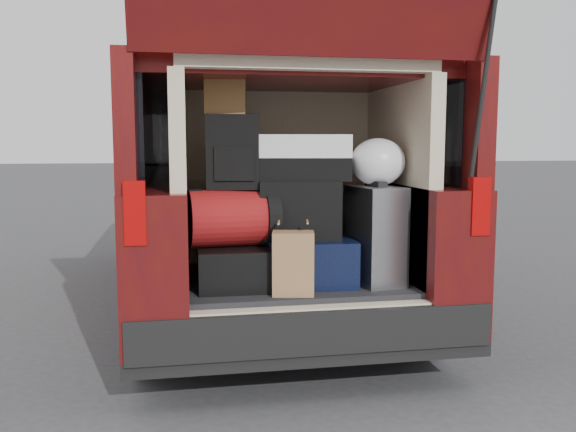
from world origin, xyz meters
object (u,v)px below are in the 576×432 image
Objects in this scene: navy_hardshell at (307,258)px; kraft_bag at (293,263)px; black_soft_case at (299,209)px; backpack at (233,152)px; twotone_duffel at (299,157)px; black_hardshell at (234,264)px; silver_roller at (375,235)px; red_duffel at (233,218)px.

kraft_bag is (-0.14, -0.32, 0.04)m from navy_hardshell.
backpack is at bearing -177.64° from black_soft_case.
kraft_bag is 0.64m from twotone_duffel.
black_hardshell is 1.24× the size of black_soft_case.
backpack is at bearing 91.68° from black_hardshell.
twotone_duffel is at bearing 8.74° from backpack.
navy_hardshell is at bearing 76.68° from kraft_bag.
silver_roller is 0.93m from backpack.
twotone_duffel is (0.39, 0.06, 0.33)m from red_duffel.
twotone_duffel is at bearing 3.27° from red_duffel.
black_hardshell is at bearing 162.33° from silver_roller.
red_duffel reaches higher than kraft_bag.
black_soft_case is (0.38, 0.02, 0.04)m from red_duffel.
twotone_duffel reaches higher than kraft_bag.
silver_roller is 1.22× the size of black_soft_case.
kraft_bag is at bearing -111.83° from navy_hardshell.
red_duffel is 0.36m from backpack.
black_soft_case is (0.37, -0.01, 0.31)m from black_hardshell.
black_soft_case is at bearing -1.22° from black_hardshell.
kraft_bag reaches higher than navy_hardshell.
black_hardshell is 0.81m from silver_roller.
black_soft_case is at bearing -2.02° from red_duffel.
backpack is 0.72× the size of twotone_duffel.
silver_roller is at bearing -11.24° from red_duffel.
silver_roller is at bearing 30.40° from kraft_bag.
twotone_duffel reaches higher than silver_roller.
twotone_duffel reaches higher than red_duffel.
twotone_duffel is (0.38, 0.02, 0.60)m from black_hardshell.
backpack is at bearing -167.57° from twotone_duffel.
kraft_bag is 0.69× the size of red_duffel.
silver_roller is 0.55m from kraft_bag.
kraft_bag is at bearing -41.14° from backpack.
black_soft_case is (0.09, 0.29, 0.25)m from kraft_bag.
kraft_bag is 0.58× the size of twotone_duffel.
twotone_duffel is (-0.41, 0.14, 0.44)m from silver_roller.
kraft_bag is (-0.51, -0.18, -0.11)m from silver_roller.
black_hardshell is 0.71m from twotone_duffel.
black_soft_case reaches higher than navy_hardshell.
navy_hardshell is at bearing 5.30° from twotone_duffel.
red_duffel is (-0.29, 0.26, 0.21)m from kraft_bag.
kraft_bag is at bearing -101.57° from black_soft_case.
black_hardshell is at bearing -176.51° from black_soft_case.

